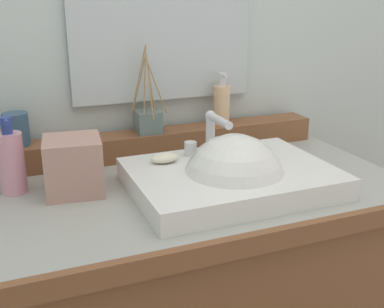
{
  "coord_description": "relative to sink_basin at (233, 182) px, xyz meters",
  "views": [
    {
      "loc": [
        -0.35,
        -1.02,
        1.32
      ],
      "look_at": [
        0.05,
        -0.02,
        0.96
      ],
      "focal_mm": 44.62,
      "sensor_mm": 36.0,
      "label": 1
    }
  ],
  "objects": [
    {
      "name": "back_ledge",
      "position": [
        -0.13,
        0.32,
        0.01
      ],
      "size": [
        1.09,
        0.09,
        0.07
      ],
      "primitive_type": "cube",
      "color": "brown",
      "rests_on": "vanity_cabinet"
    },
    {
      "name": "sink_basin",
      "position": [
        0.0,
        0.0,
        0.0
      ],
      "size": [
        0.47,
        0.35,
        0.27
      ],
      "color": "white",
      "rests_on": "vanity_cabinet"
    },
    {
      "name": "soap_bar",
      "position": [
        -0.13,
        0.11,
        0.04
      ],
      "size": [
        0.07,
        0.04,
        0.02
      ],
      "primitive_type": "ellipsoid",
      "color": "beige",
      "rests_on": "sink_basin"
    },
    {
      "name": "soap_dispenser",
      "position": [
        0.12,
        0.33,
        0.11
      ],
      "size": [
        0.05,
        0.05,
        0.15
      ],
      "color": "#E1B387",
      "rests_on": "back_ledge"
    },
    {
      "name": "tumbler_cup",
      "position": [
        -0.46,
        0.33,
        0.09
      ],
      "size": [
        0.07,
        0.07,
        0.09
      ],
      "primitive_type": "cylinder",
      "color": "#34536C",
      "rests_on": "back_ledge"
    },
    {
      "name": "reed_diffuser",
      "position": [
        -0.11,
        0.32,
        0.09
      ],
      "size": [
        0.1,
        0.12,
        0.25
      ],
      "color": "slate",
      "rests_on": "back_ledge"
    },
    {
      "name": "lotion_bottle",
      "position": [
        -0.48,
        0.18,
        0.06
      ],
      "size": [
        0.06,
        0.06,
        0.18
      ],
      "color": "pink",
      "rests_on": "vanity_cabinet"
    },
    {
      "name": "tissue_box",
      "position": [
        -0.35,
        0.13,
        0.05
      ],
      "size": [
        0.14,
        0.14,
        0.13
      ],
      "primitive_type": "cube",
      "rotation": [
        0.0,
        0.0,
        -0.12
      ],
      "color": "tan",
      "rests_on": "vanity_cabinet"
    },
    {
      "name": "mirror",
      "position": [
        -0.04,
        0.38,
        0.4
      ],
      "size": [
        0.54,
        0.02,
        0.54
      ],
      "primitive_type": "cube",
      "color": "silver"
    }
  ]
}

